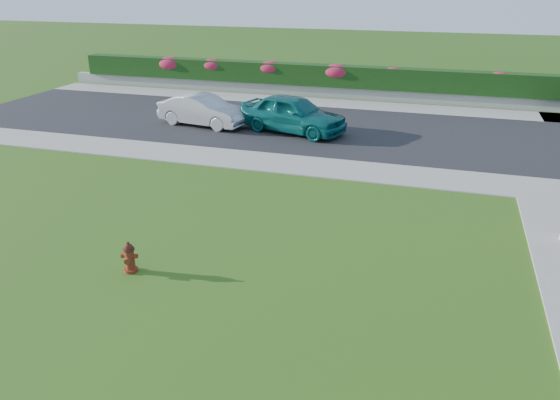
% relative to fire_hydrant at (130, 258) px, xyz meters
% --- Properties ---
extents(ground, '(120.00, 120.00, 0.00)m').
position_rel_fire_hydrant_xyz_m(ground, '(2.60, -0.88, -0.34)').
color(ground, black).
rests_on(ground, ground).
extents(street_far, '(26.00, 8.00, 0.04)m').
position_rel_fire_hydrant_xyz_m(street_far, '(-2.40, 13.12, -0.32)').
color(street_far, black).
rests_on(street_far, ground).
extents(sidewalk_far, '(24.00, 2.00, 0.04)m').
position_rel_fire_hydrant_xyz_m(sidewalk_far, '(-3.40, 8.12, -0.32)').
color(sidewalk_far, gray).
rests_on(sidewalk_far, ground).
extents(curb_corner, '(2.00, 2.00, 0.04)m').
position_rel_fire_hydrant_xyz_m(curb_corner, '(9.60, 8.12, -0.32)').
color(curb_corner, gray).
rests_on(curb_corner, ground).
extents(sidewalk_beyond, '(34.00, 2.00, 0.04)m').
position_rel_fire_hydrant_xyz_m(sidewalk_beyond, '(1.60, 18.12, -0.32)').
color(sidewalk_beyond, gray).
rests_on(sidewalk_beyond, ground).
extents(retaining_wall, '(34.00, 0.40, 0.60)m').
position_rel_fire_hydrant_xyz_m(retaining_wall, '(1.60, 19.62, -0.04)').
color(retaining_wall, gray).
rests_on(retaining_wall, ground).
extents(hedge, '(32.00, 0.90, 1.10)m').
position_rel_fire_hydrant_xyz_m(hedge, '(1.60, 19.72, 0.81)').
color(hedge, black).
rests_on(hedge, retaining_wall).
extents(fire_hydrant, '(0.38, 0.36, 0.72)m').
position_rel_fire_hydrant_xyz_m(fire_hydrant, '(0.00, 0.00, 0.00)').
color(fire_hydrant, '#55120D').
rests_on(fire_hydrant, ground).
extents(sedan_teal, '(4.85, 3.00, 1.54)m').
position_rel_fire_hydrant_xyz_m(sedan_teal, '(0.31, 12.16, 0.47)').
color(sedan_teal, '#0B5A59').
rests_on(sedan_teal, street_far).
extents(sedan_silver, '(4.17, 2.09, 1.31)m').
position_rel_fire_hydrant_xyz_m(sedan_silver, '(-3.71, 12.10, 0.35)').
color(sedan_silver, '#ABAEB3').
rests_on(sedan_silver, street_far).
extents(flower_clump_a, '(1.57, 1.01, 0.78)m').
position_rel_fire_hydrant_xyz_m(flower_clump_a, '(-9.13, 19.62, 1.05)').
color(flower_clump_a, '#BD2044').
rests_on(flower_clump_a, hedge).
extents(flower_clump_b, '(1.39, 0.89, 0.69)m').
position_rel_fire_hydrant_xyz_m(flower_clump_b, '(-6.46, 19.62, 1.08)').
color(flower_clump_b, '#BD2044').
rests_on(flower_clump_b, hedge).
extents(flower_clump_c, '(1.41, 0.91, 0.70)m').
position_rel_fire_hydrant_xyz_m(flower_clump_c, '(-3.11, 19.62, 1.08)').
color(flower_clump_c, '#BD2044').
rests_on(flower_clump_c, hedge).
extents(flower_clump_d, '(1.54, 0.99, 0.77)m').
position_rel_fire_hydrant_xyz_m(flower_clump_d, '(0.61, 19.62, 1.05)').
color(flower_clump_d, '#BD2044').
rests_on(flower_clump_d, hedge).
extents(flower_clump_e, '(1.03, 0.67, 0.52)m').
position_rel_fire_hydrant_xyz_m(flower_clump_e, '(3.55, 19.62, 1.15)').
color(flower_clump_e, '#BD2044').
rests_on(flower_clump_e, hedge).
extents(flower_clump_f, '(1.07, 0.69, 0.54)m').
position_rel_fire_hydrant_xyz_m(flower_clump_f, '(8.66, 19.62, 1.14)').
color(flower_clump_f, '#BD2044').
rests_on(flower_clump_f, hedge).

